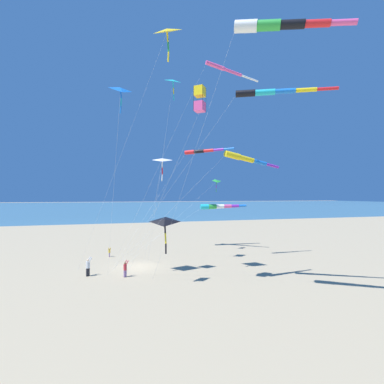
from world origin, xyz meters
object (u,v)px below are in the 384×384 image
(person_child_grey_jacket, at_px, (109,252))
(kite_delta_teal_far_right, at_px, (162,160))
(kite_windsock_long_streamer_left, at_px, (276,25))
(kite_windsock_long_streamer_right, at_px, (271,92))
(kite_delta_black_fish_shape, at_px, (216,181))
(kite_delta_rainbow_low_near, at_px, (121,90))
(person_adult_flyer, at_px, (88,266))
(kite_delta_checkered_midright, at_px, (173,82))
(kite_delta_red_high_left, at_px, (167,32))
(kite_windsock_magenta_far_left, at_px, (245,159))
(kite_box_green_low_center, at_px, (200,99))
(kite_windsock_striped_overhead, at_px, (202,151))
(kite_windsock_orange_high_right, at_px, (217,206))
(kite_windsock_blue_topmost, at_px, (225,69))
(person_child_green_jacket, at_px, (125,268))
(kite_delta_purple_drifting, at_px, (165,222))

(person_child_grey_jacket, distance_m, kite_delta_teal_far_right, 14.10)
(person_child_grey_jacket, height_order, kite_windsock_long_streamer_left, kite_windsock_long_streamer_left)
(kite_windsock_long_streamer_right, bearing_deg, kite_delta_black_fish_shape, -3.32)
(kite_delta_rainbow_low_near, bearing_deg, person_adult_flyer, 25.70)
(kite_delta_checkered_midright, bearing_deg, kite_delta_black_fish_shape, -50.75)
(kite_windsock_long_streamer_right, bearing_deg, kite_delta_red_high_left, 60.45)
(kite_delta_rainbow_low_near, xyz_separation_m, kite_windsock_magenta_far_left, (0.38, -10.13, -4.58))
(kite_windsock_long_streamer_left, bearing_deg, kite_box_green_low_center, 37.66)
(kite_delta_red_high_left, relative_size, kite_windsock_striped_overhead, 1.49)
(kite_delta_rainbow_low_near, bearing_deg, kite_box_green_low_center, -90.42)
(kite_delta_black_fish_shape, distance_m, kite_windsock_long_streamer_left, 19.99)
(kite_windsock_orange_high_right, height_order, kite_delta_red_high_left, kite_delta_red_high_left)
(person_child_grey_jacket, relative_size, kite_windsock_blue_topmost, 0.05)
(kite_delta_rainbow_low_near, distance_m, kite_windsock_striped_overhead, 17.99)
(person_adult_flyer, relative_size, kite_windsock_magenta_far_left, 0.12)
(person_child_grey_jacket, bearing_deg, kite_delta_rainbow_low_near, -174.92)
(kite_delta_teal_far_right, relative_size, kite_delta_checkered_midright, 0.56)
(kite_delta_teal_far_right, distance_m, kite_delta_black_fish_shape, 11.79)
(person_child_green_jacket, xyz_separation_m, kite_delta_rainbow_low_near, (-4.60, 0.46, 14.17))
(kite_windsock_blue_topmost, height_order, kite_delta_purple_drifting, kite_windsock_blue_topmost)
(kite_delta_teal_far_right, bearing_deg, kite_windsock_striped_overhead, -35.07)
(person_child_green_jacket, distance_m, kite_delta_rainbow_low_near, 14.90)
(kite_delta_purple_drifting, bearing_deg, kite_box_green_low_center, -160.70)
(kite_windsock_blue_topmost, xyz_separation_m, kite_windsock_long_streamer_left, (-11.93, 1.29, -2.71))
(kite_delta_teal_far_right, relative_size, kite_delta_rainbow_low_near, 0.71)
(kite_delta_rainbow_low_near, relative_size, kite_windsock_magenta_far_left, 1.04)
(kite_windsock_blue_topmost, bearing_deg, person_child_green_jacket, 103.14)
(person_child_grey_jacket, bearing_deg, kite_windsock_long_streamer_right, -140.11)
(kite_delta_teal_far_right, relative_size, kite_delta_red_high_left, 0.49)
(kite_delta_checkered_midright, relative_size, kite_windsock_magenta_far_left, 1.32)
(person_adult_flyer, height_order, kite_delta_red_high_left, kite_delta_red_high_left)
(kite_delta_red_high_left, distance_m, kite_windsock_striped_overhead, 15.92)
(person_adult_flyer, relative_size, kite_delta_rainbow_low_near, 0.11)
(person_child_grey_jacket, bearing_deg, person_child_green_jacket, -169.24)
(kite_box_green_low_center, bearing_deg, kite_delta_teal_far_right, 26.25)
(kite_windsock_striped_overhead, bearing_deg, kite_windsock_magenta_far_left, 177.69)
(kite_windsock_orange_high_right, xyz_separation_m, kite_delta_checkered_midright, (-9.18, 8.35, 13.41))
(kite_delta_rainbow_low_near, bearing_deg, kite_windsock_long_streamer_right, -98.55)
(kite_delta_rainbow_low_near, xyz_separation_m, kite_windsock_long_streamer_right, (-1.70, -11.30, 0.39))
(kite_box_green_low_center, bearing_deg, kite_windsock_long_streamer_right, -107.39)
(kite_windsock_orange_high_right, bearing_deg, kite_windsock_long_streamer_right, 172.65)
(person_child_grey_jacket, height_order, kite_delta_purple_drifting, kite_delta_purple_drifting)
(kite_windsock_orange_high_right, height_order, kite_delta_teal_far_right, kite_delta_teal_far_right)
(kite_windsock_long_streamer_right, bearing_deg, kite_delta_checkered_midright, 34.47)
(person_child_grey_jacket, distance_m, kite_windsock_magenta_far_left, 19.70)
(person_adult_flyer, bearing_deg, person_child_green_jacket, -109.77)
(person_child_green_jacket, xyz_separation_m, kite_windsock_magenta_far_left, (-4.22, -9.66, 9.58))
(kite_delta_checkered_midright, height_order, kite_windsock_long_streamer_right, kite_delta_checkered_midright)
(kite_windsock_striped_overhead, bearing_deg, person_adult_flyer, 122.57)
(kite_windsock_magenta_far_left, bearing_deg, person_child_grey_jacket, 41.34)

